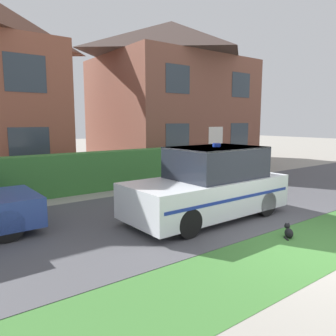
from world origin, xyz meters
name	(u,v)px	position (x,y,z in m)	size (l,w,h in m)	color
ground_plane	(323,250)	(0.00, 0.00, 0.00)	(80.00, 80.00, 0.00)	gray
road_strip	(192,208)	(0.00, 3.75, 0.01)	(28.00, 5.07, 0.01)	#4C4C51
lawn_verge	(307,245)	(0.00, 0.33, 0.00)	(28.00, 1.77, 0.01)	#3D7533
garden_hedge	(117,169)	(-0.34, 7.49, 0.67)	(8.21, 0.65, 1.34)	#3D7F38
police_car	(210,185)	(-0.25, 2.81, 0.83)	(4.22, 1.85, 1.84)	black
cat	(288,232)	(0.06, 0.79, 0.12)	(0.31, 0.28, 0.30)	black
house_right	(171,92)	(5.96, 12.51, 4.07)	(8.29, 6.99, 7.98)	brown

